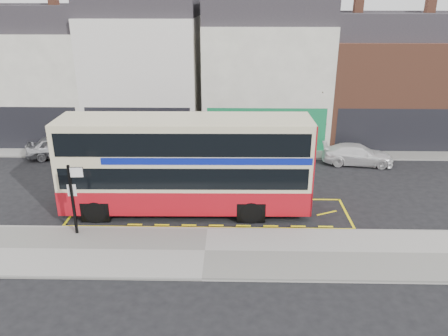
{
  "coord_description": "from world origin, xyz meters",
  "views": [
    {
      "loc": [
        1.17,
        -18.45,
        10.27
      ],
      "look_at": [
        0.73,
        2.0,
        2.28
      ],
      "focal_mm": 35.0,
      "sensor_mm": 36.0,
      "label": 1
    }
  ],
  "objects_px": {
    "double_decker_bus": "(186,164)",
    "bus_stop_post": "(73,194)",
    "car_grey": "(179,149)",
    "street_tree_left": "(5,82)",
    "car_silver": "(61,146)",
    "street_tree_right": "(323,97)",
    "car_white": "(357,155)"
  },
  "relations": [
    {
      "from": "bus_stop_post",
      "to": "street_tree_left",
      "type": "height_order",
      "value": "street_tree_left"
    },
    {
      "from": "bus_stop_post",
      "to": "car_white",
      "type": "relative_size",
      "value": 0.73
    },
    {
      "from": "double_decker_bus",
      "to": "bus_stop_post",
      "type": "bearing_deg",
      "value": -151.8
    },
    {
      "from": "car_silver",
      "to": "street_tree_right",
      "type": "distance_m",
      "value": 18.46
    },
    {
      "from": "street_tree_left",
      "to": "car_silver",
      "type": "bearing_deg",
      "value": -30.97
    },
    {
      "from": "bus_stop_post",
      "to": "street_tree_left",
      "type": "distance_m",
      "value": 16.38
    },
    {
      "from": "car_grey",
      "to": "street_tree_left",
      "type": "relative_size",
      "value": 0.63
    },
    {
      "from": "double_decker_bus",
      "to": "car_white",
      "type": "height_order",
      "value": "double_decker_bus"
    },
    {
      "from": "car_silver",
      "to": "street_tree_right",
      "type": "height_order",
      "value": "street_tree_right"
    },
    {
      "from": "double_decker_bus",
      "to": "car_white",
      "type": "xyz_separation_m",
      "value": [
        10.5,
        7.01,
        -1.92
      ]
    },
    {
      "from": "car_white",
      "to": "car_grey",
      "type": "bearing_deg",
      "value": 93.66
    },
    {
      "from": "car_silver",
      "to": "car_grey",
      "type": "height_order",
      "value": "car_silver"
    },
    {
      "from": "car_silver",
      "to": "car_white",
      "type": "bearing_deg",
      "value": -107.55
    },
    {
      "from": "car_grey",
      "to": "street_tree_left",
      "type": "distance_m",
      "value": 13.56
    },
    {
      "from": "street_tree_left",
      "to": "car_grey",
      "type": "bearing_deg",
      "value": -13.25
    },
    {
      "from": "car_silver",
      "to": "car_grey",
      "type": "xyz_separation_m",
      "value": [
        8.16,
        -0.29,
        -0.05
      ]
    },
    {
      "from": "double_decker_bus",
      "to": "bus_stop_post",
      "type": "distance_m",
      "value": 5.51
    },
    {
      "from": "bus_stop_post",
      "to": "car_white",
      "type": "height_order",
      "value": "bus_stop_post"
    },
    {
      "from": "car_white",
      "to": "street_tree_left",
      "type": "bearing_deg",
      "value": 88.42
    },
    {
      "from": "double_decker_bus",
      "to": "street_tree_left",
      "type": "distance_m",
      "value": 17.7
    },
    {
      "from": "car_grey",
      "to": "street_tree_right",
      "type": "bearing_deg",
      "value": -56.61
    },
    {
      "from": "double_decker_bus",
      "to": "car_silver",
      "type": "height_order",
      "value": "double_decker_bus"
    },
    {
      "from": "bus_stop_post",
      "to": "street_tree_left",
      "type": "bearing_deg",
      "value": 121.48
    },
    {
      "from": "car_white",
      "to": "street_tree_left",
      "type": "xyz_separation_m",
      "value": [
        -24.49,
        3.64,
        4.0
      ]
    },
    {
      "from": "car_silver",
      "to": "car_grey",
      "type": "relative_size",
      "value": 1.04
    },
    {
      "from": "car_silver",
      "to": "street_tree_right",
      "type": "xyz_separation_m",
      "value": [
        18.07,
        2.21,
        3.05
      ]
    },
    {
      "from": "bus_stop_post",
      "to": "car_silver",
      "type": "height_order",
      "value": "bus_stop_post"
    },
    {
      "from": "street_tree_left",
      "to": "street_tree_right",
      "type": "relative_size",
      "value": 1.22
    },
    {
      "from": "double_decker_bus",
      "to": "street_tree_left",
      "type": "relative_size",
      "value": 1.8
    },
    {
      "from": "street_tree_left",
      "to": "car_white",
      "type": "bearing_deg",
      "value": -8.45
    },
    {
      "from": "car_silver",
      "to": "car_grey",
      "type": "distance_m",
      "value": 8.16
    },
    {
      "from": "car_grey",
      "to": "double_decker_bus",
      "type": "bearing_deg",
      "value": -150.73
    }
  ]
}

